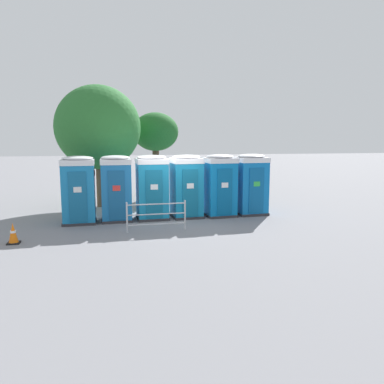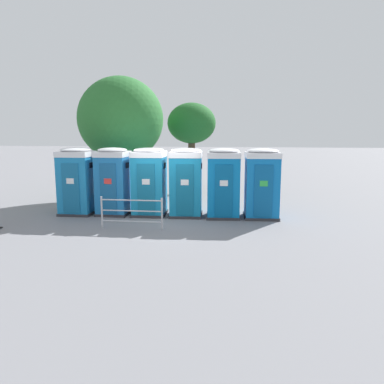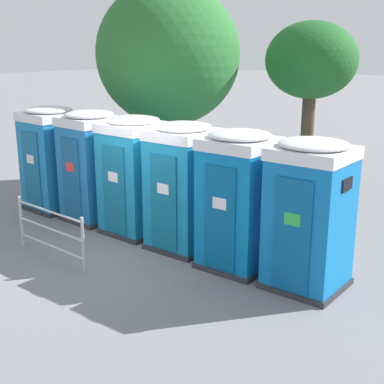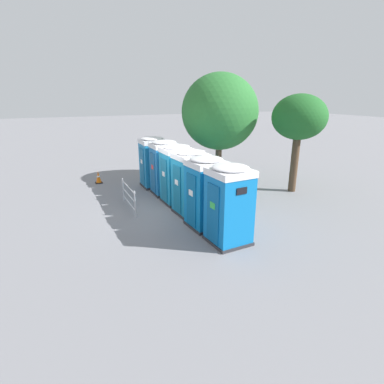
% 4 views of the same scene
% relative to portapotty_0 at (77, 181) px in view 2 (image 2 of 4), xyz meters
% --- Properties ---
extents(ground_plane, '(120.00, 120.00, 0.00)m').
position_rel_portapotty_0_xyz_m(ground_plane, '(3.48, -0.36, -1.28)').
color(ground_plane, slate).
extents(portapotty_0, '(1.23, 1.21, 2.54)m').
position_rel_portapotty_0_xyz_m(portapotty_0, '(0.00, 0.00, 0.00)').
color(portapotty_0, '#2D2D33').
rests_on(portapotty_0, ground).
extents(portapotty_1, '(1.17, 1.21, 2.54)m').
position_rel_portapotty_0_xyz_m(portapotty_1, '(1.38, 0.12, 0.00)').
color(portapotty_1, '#2D2D33').
rests_on(portapotty_1, ground).
extents(portapotty_2, '(1.26, 1.24, 2.54)m').
position_rel_portapotty_0_xyz_m(portapotty_2, '(2.77, 0.16, -0.00)').
color(portapotty_2, '#2D2D33').
rests_on(portapotty_2, ground).
extents(portapotty_3, '(1.27, 1.27, 2.54)m').
position_rel_portapotty_0_xyz_m(portapotty_3, '(4.16, 0.19, 0.00)').
color(portapotty_3, '#2D2D33').
rests_on(portapotty_3, ground).
extents(portapotty_4, '(1.28, 1.27, 2.54)m').
position_rel_portapotty_0_xyz_m(portapotty_4, '(5.55, 0.15, 0.00)').
color(portapotty_4, '#2D2D33').
rests_on(portapotty_4, ground).
extents(portapotty_5, '(1.30, 1.26, 2.54)m').
position_rel_portapotty_0_xyz_m(portapotty_5, '(6.93, 0.24, -0.00)').
color(portapotty_5, '#2D2D33').
rests_on(portapotty_5, ground).
extents(street_tree_0, '(2.47, 2.47, 4.57)m').
position_rel_portapotty_0_xyz_m(street_tree_0, '(3.63, 5.90, 2.20)').
color(street_tree_0, '#4C3826').
rests_on(street_tree_0, ground).
extents(street_tree_1, '(3.87, 3.87, 5.59)m').
position_rel_portapotty_0_xyz_m(street_tree_1, '(0.70, 3.40, 2.39)').
color(street_tree_1, brown).
rests_on(street_tree_1, ground).
extents(event_barrier, '(2.06, 0.08, 1.05)m').
position_rel_portapotty_0_xyz_m(event_barrier, '(2.68, -1.92, -0.72)').
color(event_barrier, '#B7B7BC').
rests_on(event_barrier, ground).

